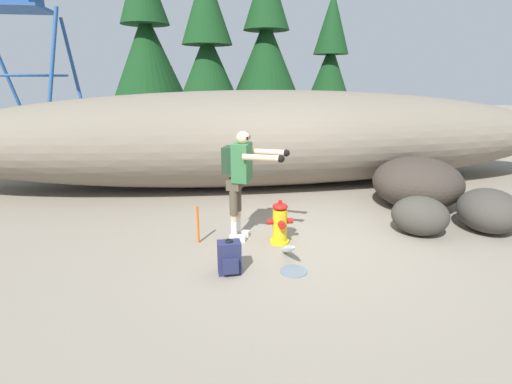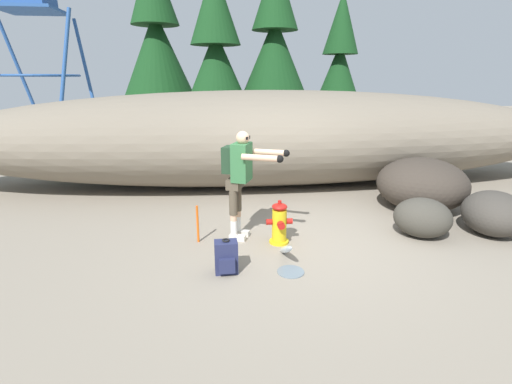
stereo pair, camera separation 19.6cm
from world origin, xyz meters
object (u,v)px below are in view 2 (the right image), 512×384
object	(u,v)px
utility_worker	(241,172)
boulder_mid	(494,213)
boulder_small	(422,218)
boulder_large	(422,184)
spare_backpack	(226,257)
fire_hydrant	(279,224)
survey_stake	(198,224)

from	to	relation	value
utility_worker	boulder_mid	bearing A→B (deg)	18.72
boulder_mid	boulder_small	bearing A→B (deg)	178.26
boulder_large	boulder_small	xyz separation A→B (m)	(-0.68, -1.27, -0.18)
utility_worker	boulder_large	xyz separation A→B (m)	(3.59, 1.04, -0.59)
spare_backpack	boulder_small	xyz separation A→B (m)	(3.19, 0.86, 0.10)
spare_backpack	boulder_small	size ratio (longest dim) A/B	0.53
boulder_small	utility_worker	bearing A→B (deg)	175.42
spare_backpack	boulder_mid	world-z (taller)	boulder_mid
utility_worker	boulder_small	world-z (taller)	utility_worker
utility_worker	boulder_mid	size ratio (longest dim) A/B	1.60
fire_hydrant	spare_backpack	size ratio (longest dim) A/B	1.48
survey_stake	fire_hydrant	bearing A→B (deg)	-7.72
utility_worker	boulder_small	xyz separation A→B (m)	(2.91, -0.23, -0.77)
boulder_large	survey_stake	bearing A→B (deg)	-165.42
boulder_small	spare_backpack	bearing A→B (deg)	-164.99
boulder_small	fire_hydrant	bearing A→B (deg)	-179.81
fire_hydrant	boulder_small	world-z (taller)	fire_hydrant
boulder_large	boulder_mid	world-z (taller)	boulder_large
boulder_mid	survey_stake	xyz separation A→B (m)	(-4.80, 0.20, -0.06)
boulder_small	survey_stake	bearing A→B (deg)	177.41
fire_hydrant	utility_worker	bearing A→B (deg)	157.12
utility_worker	spare_backpack	bearing A→B (deg)	-81.85
boulder_large	survey_stake	xyz separation A→B (m)	(-4.27, -1.11, -0.20)
fire_hydrant	survey_stake	xyz separation A→B (m)	(-1.26, 0.17, -0.02)
boulder_large	survey_stake	distance (m)	4.42
boulder_mid	boulder_small	xyz separation A→B (m)	(-1.21, 0.04, -0.04)
boulder_large	utility_worker	bearing A→B (deg)	-163.82
spare_backpack	boulder_mid	xyz separation A→B (m)	(4.39, 0.82, 0.14)
boulder_mid	survey_stake	size ratio (longest dim) A/B	1.79
survey_stake	boulder_mid	bearing A→B (deg)	-2.38
spare_backpack	survey_stake	xyz separation A→B (m)	(-0.41, 1.02, 0.08)
fire_hydrant	boulder_mid	distance (m)	3.55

